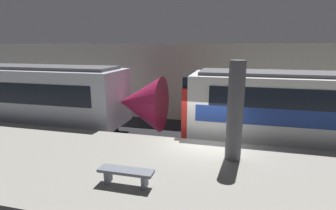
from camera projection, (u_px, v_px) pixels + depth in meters
The scene contains 5 objects.
ground_plane at pixel (206, 167), 10.55m from camera, with size 120.00×120.00×0.00m, color black.
platform at pixel (197, 190), 7.83m from camera, with size 40.00×5.49×1.11m.
station_rear_barrier at pixel (219, 84), 16.02m from camera, with size 50.00×0.15×4.87m.
support_pillar_near at pixel (235, 111), 8.33m from camera, with size 0.51×0.51×3.22m.
platform_bench at pixel (126, 173), 6.97m from camera, with size 1.50×0.40×0.45m.
Camera 1 is at (0.91, -9.80, 4.79)m, focal length 28.00 mm.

